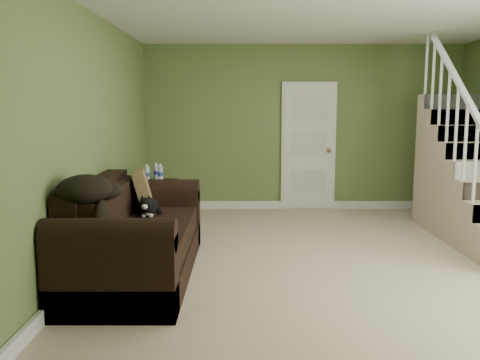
{
  "coord_description": "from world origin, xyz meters",
  "views": [
    {
      "loc": [
        -0.97,
        -5.35,
        1.63
      ],
      "look_at": [
        -0.98,
        0.11,
        0.84
      ],
      "focal_mm": 38.0,
      "sensor_mm": 36.0,
      "label": 1
    }
  ],
  "objects_px": {
    "cat": "(148,206)",
    "sofa": "(133,239)",
    "side_table": "(155,205)",
    "banana": "(156,226)"
  },
  "relations": [
    {
      "from": "sofa",
      "to": "banana",
      "type": "bearing_deg",
      "value": -35.57
    },
    {
      "from": "sofa",
      "to": "side_table",
      "type": "bearing_deg",
      "value": 92.65
    },
    {
      "from": "side_table",
      "to": "banana",
      "type": "relative_size",
      "value": 4.53
    },
    {
      "from": "side_table",
      "to": "banana",
      "type": "height_order",
      "value": "side_table"
    },
    {
      "from": "banana",
      "to": "side_table",
      "type": "bearing_deg",
      "value": 93.72
    },
    {
      "from": "cat",
      "to": "sofa",
      "type": "bearing_deg",
      "value": -101.41
    },
    {
      "from": "side_table",
      "to": "cat",
      "type": "relative_size",
      "value": 1.73
    },
    {
      "from": "side_table",
      "to": "banana",
      "type": "bearing_deg",
      "value": -80.31
    },
    {
      "from": "side_table",
      "to": "cat",
      "type": "height_order",
      "value": "side_table"
    },
    {
      "from": "sofa",
      "to": "side_table",
      "type": "height_order",
      "value": "sofa"
    }
  ]
}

